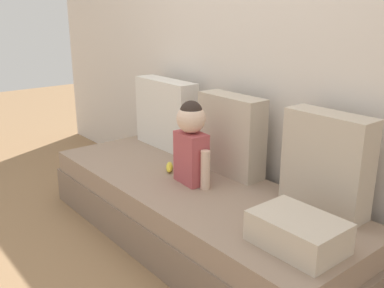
% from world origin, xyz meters
% --- Properties ---
extents(ground_plane, '(12.00, 12.00, 0.00)m').
position_xyz_m(ground_plane, '(0.00, 0.00, 0.00)').
color(ground_plane, '#93704C').
extents(back_wall, '(5.48, 0.10, 2.39)m').
position_xyz_m(back_wall, '(0.00, 0.54, 1.20)').
color(back_wall, silver).
rests_on(back_wall, ground).
extents(couch, '(2.28, 0.82, 0.39)m').
position_xyz_m(couch, '(0.00, 0.00, 0.19)').
color(couch, '#826C5B').
rests_on(couch, ground).
extents(throw_pillow_left, '(0.58, 0.16, 0.52)m').
position_xyz_m(throw_pillow_left, '(-0.71, 0.31, 0.65)').
color(throw_pillow_left, silver).
rests_on(throw_pillow_left, couch).
extents(throw_pillow_center, '(0.47, 0.16, 0.51)m').
position_xyz_m(throw_pillow_center, '(0.00, 0.31, 0.64)').
color(throw_pillow_center, '#C1B29E').
rests_on(throw_pillow_center, couch).
extents(throw_pillow_right, '(0.46, 0.16, 0.53)m').
position_xyz_m(throw_pillow_right, '(0.71, 0.31, 0.65)').
color(throw_pillow_right, '#C1B29E').
rests_on(throw_pillow_right, couch).
extents(toddler, '(0.32, 0.17, 0.51)m').
position_xyz_m(toddler, '(-0.03, 0.01, 0.66)').
color(toddler, '#B24C51').
rests_on(toddler, couch).
extents(banana, '(0.16, 0.14, 0.04)m').
position_xyz_m(banana, '(-0.28, 0.02, 0.41)').
color(banana, yellow).
rests_on(banana, couch).
extents(folded_blanket, '(0.40, 0.28, 0.15)m').
position_xyz_m(folded_blanket, '(0.86, -0.10, 0.46)').
color(folded_blanket, beige).
rests_on(folded_blanket, couch).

